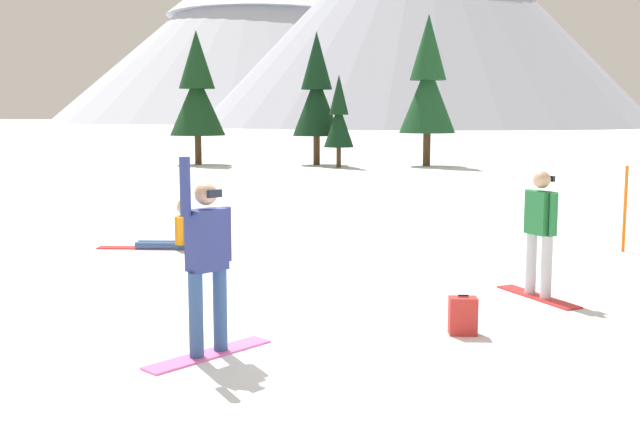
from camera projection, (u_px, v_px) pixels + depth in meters
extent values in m
plane|color=white|center=(275.00, 330.00, 8.98)|extent=(800.00, 800.00, 0.00)
cube|color=pink|center=(209.00, 354.00, 8.04)|extent=(0.99, 1.47, 0.02)
cylinder|color=#335184|center=(220.00, 309.00, 8.09)|extent=(0.15, 0.15, 0.90)
cylinder|color=#335184|center=(196.00, 315.00, 7.86)|extent=(0.15, 0.15, 0.90)
cube|color=navy|center=(207.00, 240.00, 7.88)|extent=(0.40, 0.47, 0.64)
cylinder|color=navy|center=(226.00, 234.00, 8.06)|extent=(0.11, 0.11, 0.58)
cylinder|color=navy|center=(185.00, 187.00, 7.62)|extent=(0.11, 0.11, 0.60)
sphere|color=tan|center=(206.00, 194.00, 7.82)|extent=(0.24, 0.24, 0.24)
cube|color=black|center=(214.00, 194.00, 7.72)|extent=(0.12, 0.17, 0.08)
cube|color=red|center=(537.00, 297.00, 10.58)|extent=(1.13, 1.34, 0.02)
cylinder|color=#B7B7BC|center=(531.00, 263.00, 10.67)|extent=(0.15, 0.15, 0.87)
cylinder|color=#B7B7BC|center=(546.00, 267.00, 10.38)|extent=(0.15, 0.15, 0.87)
cube|color=#237238|center=(541.00, 213.00, 10.43)|extent=(0.44, 0.46, 0.59)
cylinder|color=#237238|center=(528.00, 210.00, 10.67)|extent=(0.11, 0.11, 0.58)
cylinder|color=#237238|center=(554.00, 214.00, 10.20)|extent=(0.11, 0.11, 0.58)
sphere|color=tan|center=(542.00, 180.00, 10.37)|extent=(0.24, 0.24, 0.24)
cube|color=black|center=(550.00, 179.00, 10.43)|extent=(0.14, 0.16, 0.08)
cube|color=#335184|center=(184.00, 246.00, 14.45)|extent=(0.35, 0.41, 0.10)
cylinder|color=#335184|center=(157.00, 246.00, 14.37)|extent=(0.81, 0.30, 0.14)
cylinder|color=#335184|center=(159.00, 244.00, 14.57)|extent=(0.81, 0.30, 0.14)
cube|color=red|center=(137.00, 248.00, 14.50)|extent=(1.52, 0.58, 0.02)
cube|color=orange|center=(183.00, 230.00, 14.41)|extent=(0.32, 0.44, 0.54)
cylinder|color=orange|center=(180.00, 231.00, 14.15)|extent=(0.11, 0.11, 0.52)
cylinder|color=orange|center=(186.00, 227.00, 14.67)|extent=(0.11, 0.11, 0.52)
sphere|color=tan|center=(183.00, 207.00, 14.36)|extent=(0.24, 0.24, 0.24)
sphere|color=orange|center=(183.00, 205.00, 14.35)|extent=(0.20, 0.20, 0.20)
cube|color=red|center=(463.00, 316.00, 8.78)|extent=(0.36, 0.26, 0.44)
cube|color=maroon|center=(461.00, 318.00, 8.92)|extent=(0.23, 0.11, 0.20)
cylinder|color=black|center=(463.00, 296.00, 8.75)|extent=(0.12, 0.05, 0.02)
cylinder|color=orange|center=(625.00, 209.00, 14.06)|extent=(0.06, 0.06, 1.60)
cylinder|color=#472D19|center=(198.00, 150.00, 38.94)|extent=(0.34, 0.34, 1.50)
cone|color=#143819|center=(197.00, 104.00, 38.64)|extent=(2.82, 2.82, 3.19)
cone|color=#143819|center=(196.00, 59.00, 38.35)|extent=(1.83, 1.83, 2.92)
cylinder|color=#472D19|center=(339.00, 157.00, 36.87)|extent=(0.22, 0.22, 0.99)
cone|color=black|center=(339.00, 125.00, 36.67)|extent=(1.45, 1.45, 2.10)
cone|color=black|center=(339.00, 95.00, 36.48)|extent=(0.94, 0.94, 1.93)
cylinder|color=#472D19|center=(427.00, 150.00, 37.87)|extent=(0.37, 0.37, 1.65)
cone|color=#194723|center=(428.00, 97.00, 37.54)|extent=(2.78, 2.78, 3.50)
cone|color=#194723|center=(428.00, 47.00, 37.22)|extent=(1.81, 1.81, 3.21)
cylinder|color=#472D19|center=(317.00, 150.00, 38.84)|extent=(0.34, 0.34, 1.48)
cone|color=black|center=(317.00, 105.00, 38.54)|extent=(2.44, 2.44, 3.15)
cone|color=black|center=(317.00, 60.00, 38.25)|extent=(1.59, 1.59, 2.89)
cone|color=#B2B7C6|center=(260.00, 35.00, 262.72)|extent=(141.67, 141.67, 60.41)
cone|color=#9EA3B2|center=(422.00, 9.00, 171.81)|extent=(101.58, 101.58, 52.68)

